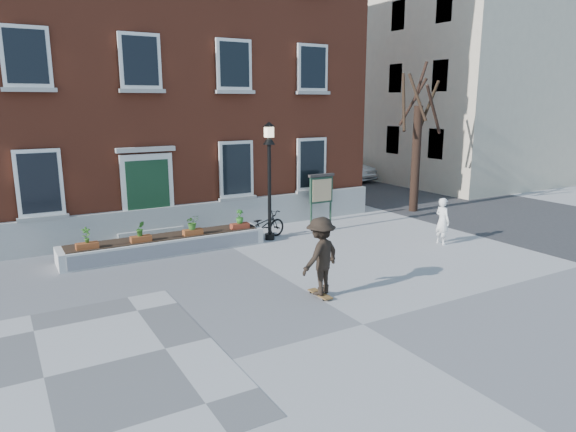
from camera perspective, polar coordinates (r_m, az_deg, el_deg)
ground at (r=11.08m, az=8.35°, el=-11.83°), size 100.00×100.00×0.00m
checker_patch at (r=9.95m, az=-25.50°, el=-15.94°), size 6.00×6.00×0.01m
bicycle at (r=17.33m, az=-2.82°, el=-1.04°), size 1.92×1.00×0.96m
parked_car at (r=30.76m, az=6.27°, el=5.26°), size 2.00×4.29×1.36m
bystander at (r=17.41m, az=16.78°, el=-0.54°), size 0.40×0.58×1.53m
brick_building at (r=22.32m, az=-19.55°, el=16.37°), size 18.40×10.85×12.60m
planter_assembly at (r=16.21m, az=-13.38°, el=-2.97°), size 6.20×1.12×1.15m
bare_tree at (r=22.15m, az=14.10°, el=7.63°), size 1.83×1.83×6.16m
side_street at (r=36.92m, az=11.74°, el=16.15°), size 15.20×36.00×14.50m
lamp_post at (r=16.91m, az=-2.10°, el=5.72°), size 0.40×0.40×3.93m
notice_board at (r=19.71m, az=3.72°, el=2.93°), size 1.10×0.16×1.87m
skateboarder at (r=12.12m, az=3.65°, el=-4.47°), size 1.37×1.07×1.94m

